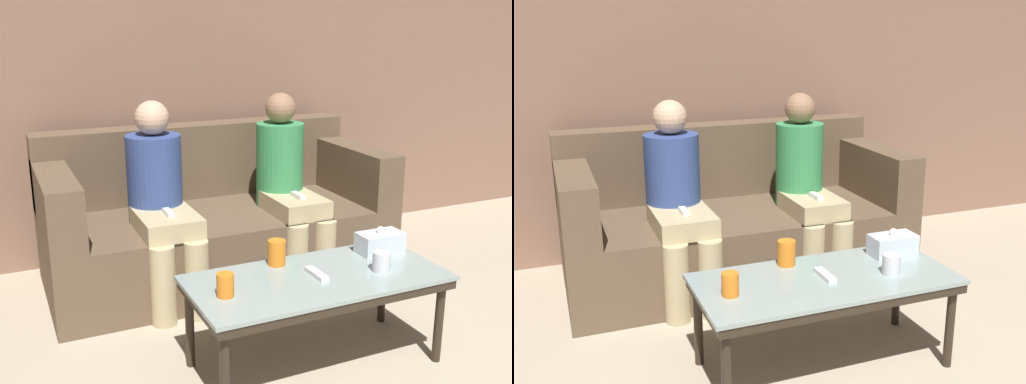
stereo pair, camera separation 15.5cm
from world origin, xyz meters
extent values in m
cube|color=#8C6651|center=(0.00, 3.69, 1.30)|extent=(12.00, 0.06, 2.60)
cube|color=brown|center=(0.00, 3.10, 0.21)|extent=(2.01, 0.92, 0.42)
cube|color=brown|center=(0.00, 3.46, 0.66)|extent=(2.01, 0.20, 0.46)
cube|color=brown|center=(-0.92, 3.10, 0.59)|extent=(0.18, 0.92, 0.33)
cube|color=brown|center=(0.92, 3.10, 0.59)|extent=(0.18, 0.92, 0.33)
cube|color=#8C9E99|center=(0.04, 1.98, 0.42)|extent=(1.14, 0.52, 0.02)
cube|color=#2D2319|center=(0.04, 1.98, 0.39)|extent=(1.12, 0.51, 0.04)
cylinder|color=#2D2319|center=(-0.48, 1.77, 0.19)|extent=(0.04, 0.04, 0.37)
cylinder|color=#2D2319|center=(0.56, 1.77, 0.19)|extent=(0.04, 0.04, 0.37)
cylinder|color=#2D2319|center=(-0.48, 2.19, 0.19)|extent=(0.04, 0.04, 0.37)
cylinder|color=#2D2319|center=(0.56, 2.19, 0.19)|extent=(0.04, 0.04, 0.37)
cylinder|color=orange|center=(-0.40, 1.96, 0.48)|extent=(0.07, 0.07, 0.10)
cylinder|color=orange|center=(-0.06, 2.17, 0.49)|extent=(0.08, 0.08, 0.12)
cylinder|color=silver|center=(0.33, 1.91, 0.47)|extent=(0.08, 0.08, 0.09)
cube|color=silver|center=(0.46, 2.11, 0.48)|extent=(0.22, 0.12, 0.10)
sphere|color=white|center=(0.46, 2.11, 0.54)|extent=(0.04, 0.04, 0.04)
cube|color=white|center=(0.04, 1.98, 0.44)|extent=(0.04, 0.15, 0.02)
cylinder|color=tan|center=(-0.48, 2.63, 0.21)|extent=(0.13, 0.13, 0.42)
cylinder|color=tan|center=(-0.30, 2.63, 0.21)|extent=(0.13, 0.13, 0.42)
cube|color=tan|center=(-0.39, 2.84, 0.48)|extent=(0.31, 0.42, 0.10)
cylinder|color=#334784|center=(-0.39, 3.05, 0.67)|extent=(0.31, 0.31, 0.49)
sphere|color=#DBAD89|center=(-0.39, 3.05, 1.01)|extent=(0.19, 0.19, 0.19)
cube|color=white|center=(-0.39, 2.80, 0.54)|extent=(0.04, 0.12, 0.02)
cylinder|color=tan|center=(0.30, 2.65, 0.21)|extent=(0.13, 0.13, 0.42)
cylinder|color=tan|center=(0.48, 2.65, 0.21)|extent=(0.13, 0.13, 0.42)
cube|color=tan|center=(0.39, 2.85, 0.48)|extent=(0.29, 0.40, 0.10)
cylinder|color=#388E51|center=(0.39, 3.05, 0.67)|extent=(0.29, 0.29, 0.50)
sphere|color=#997051|center=(0.39, 3.05, 1.02)|extent=(0.18, 0.18, 0.18)
cube|color=white|center=(0.39, 2.81, 0.54)|extent=(0.04, 0.12, 0.02)
camera|label=1|loc=(-1.20, -0.12, 1.49)|focal=42.00mm
camera|label=2|loc=(-1.06, -0.18, 1.49)|focal=42.00mm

